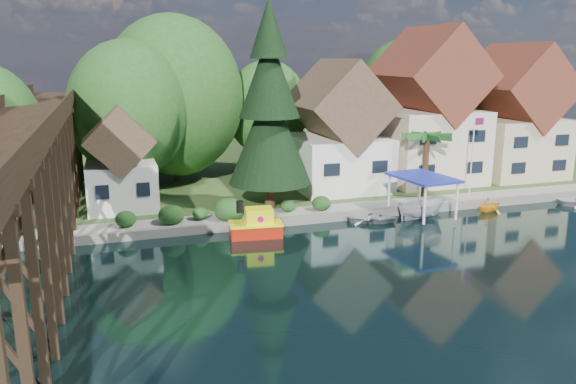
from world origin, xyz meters
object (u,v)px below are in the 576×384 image
palm_tree (427,138)px  boat_canopy (422,200)px  flagpole (474,148)px  conifer (269,110)px  shed (121,165)px  trestle_bridge (30,173)px  house_center (427,116)px  boat_yellow (489,204)px  house_right (513,120)px  tugboat (256,225)px  house_left (337,135)px  boat_white_a (372,217)px

palm_tree → boat_canopy: (-2.57, -3.89, -3.95)m
flagpole → conifer: bearing=174.4°
shed → trestle_bridge: bearing=-118.2°
palm_tree → boat_canopy: bearing=-123.5°
house_center → flagpole: size_ratio=2.15×
boat_yellow → house_right: bearing=-55.4°
house_center → tugboat: 22.09m
house_right → tugboat: house_right is taller
flagpole → boat_yellow: flagpole is taller
house_left → house_center: house_center is taller
trestle_bridge → boat_yellow: trestle_bridge is taller
conifer → palm_tree: bearing=-4.2°
house_right → flagpole: size_ratio=1.93×
tugboat → boat_canopy: boat_canopy is taller
conifer → shed: bearing=164.6°
house_center → boat_canopy: (-6.09, -9.77, -5.05)m
house_center → boat_white_a: size_ratio=3.87×
tugboat → boat_white_a: tugboat is taller
boat_white_a → boat_canopy: (3.85, -0.28, 1.00)m
shed → flagpole: (27.43, -4.57, 0.64)m
boat_white_a → trestle_bridge: bearing=120.8°
trestle_bridge → boat_white_a: 22.69m
shed → tugboat: 12.02m
palm_tree → flagpole: (3.94, -0.70, -0.86)m
house_right → tugboat: size_ratio=3.36×
house_center → palm_tree: (-3.51, -5.88, -1.09)m
boat_white_a → boat_canopy: boat_canopy is taller
house_center → flagpole: bearing=-86.3°
house_right → boat_canopy: bearing=-148.4°
house_left → palm_tree: 7.68m
trestle_bridge → house_center: size_ratio=3.18×
shed → boat_white_a: shed is taller
house_right → boat_white_a: house_right is taller
tugboat → house_center: bearing=28.5°
shed → tugboat: size_ratio=2.12×
shed → boat_yellow: shed is taller
trestle_bridge → boat_canopy: bearing=3.4°
shed → boat_white_a: size_ratio=2.19×
house_center → house_right: size_ratio=1.12×
palm_tree → boat_canopy: 6.12m
house_left → palm_tree: house_left is taller
house_right → palm_tree: bearing=-156.7°
house_left → tugboat: house_left is taller
house_left → house_right: house_right is taller
shed → boat_white_a: bearing=-23.7°
palm_tree → shed: bearing=170.6°
trestle_bridge → shed: size_ratio=5.63×
flagpole → boat_white_a: (-10.37, -2.92, -4.09)m
flagpole → house_left: bearing=147.2°
tugboat → boat_white_a: (8.83, 0.70, -0.39)m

